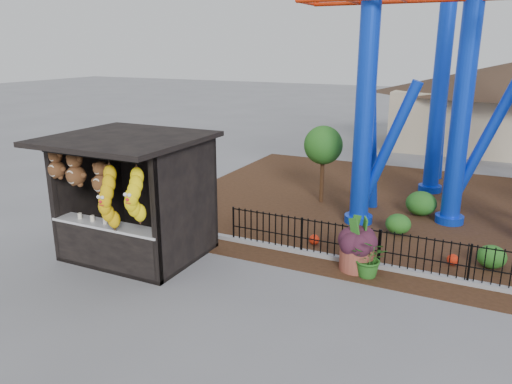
% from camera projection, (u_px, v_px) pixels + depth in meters
% --- Properties ---
extents(ground, '(120.00, 120.00, 0.00)m').
position_uv_depth(ground, '(216.00, 298.00, 10.71)').
color(ground, slate).
rests_on(ground, ground).
extents(mulch_bed, '(18.00, 12.00, 0.02)m').
position_uv_depth(mulch_bed, '(451.00, 215.00, 15.92)').
color(mulch_bed, '#331E11').
rests_on(mulch_bed, ground).
extents(curb, '(18.00, 0.18, 0.12)m').
position_uv_depth(curb, '(430.00, 276.00, 11.60)').
color(curb, gray).
rests_on(curb, ground).
extents(prize_booth, '(3.50, 3.40, 3.12)m').
position_uv_depth(prize_booth, '(129.00, 200.00, 12.31)').
color(prize_booth, black).
rests_on(prize_booth, ground).
extents(picket_fence, '(12.20, 0.06, 1.00)m').
position_uv_depth(picket_fence, '(474.00, 266.00, 11.09)').
color(picket_fence, black).
rests_on(picket_fence, ground).
extents(terracotta_planter, '(1.06, 1.06, 0.62)m').
position_uv_depth(terracotta_planter, '(357.00, 258.00, 11.97)').
color(terracotta_planter, brown).
rests_on(terracotta_planter, ground).
extents(planter_foliage, '(0.70, 0.70, 0.64)m').
position_uv_depth(planter_foliage, '(358.00, 233.00, 11.80)').
color(planter_foliage, '#341523').
rests_on(planter_foliage, terracotta_planter).
extents(potted_plant, '(0.90, 0.79, 0.96)m').
position_uv_depth(potted_plant, '(370.00, 258.00, 11.56)').
color(potted_plant, '#315D1B').
rests_on(potted_plant, ground).
extents(landscaping, '(8.33, 4.44, 0.76)m').
position_uv_depth(landscaping, '(467.00, 226.00, 14.02)').
color(landscaping, '#22591A').
rests_on(landscaping, mulch_bed).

